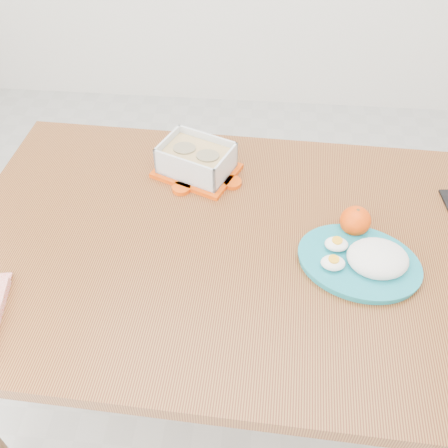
# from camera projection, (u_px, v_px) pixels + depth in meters

# --- Properties ---
(ground) EXTENTS (3.50, 3.50, 0.00)m
(ground) POSITION_uv_depth(u_px,v_px,m) (256.00, 351.00, 1.88)
(ground) COLOR #B7B7B2
(ground) RESTS_ON ground
(dining_table) EXTENTS (1.38, 0.95, 0.75)m
(dining_table) POSITION_uv_depth(u_px,v_px,m) (224.00, 263.00, 1.32)
(dining_table) COLOR brown
(dining_table) RESTS_ON ground
(food_container) EXTENTS (0.27, 0.24, 0.09)m
(food_container) POSITION_uv_depth(u_px,v_px,m) (196.00, 160.00, 1.41)
(food_container) COLOR #E24506
(food_container) RESTS_ON dining_table
(orange_fruit) EXTENTS (0.08, 0.08, 0.08)m
(orange_fruit) POSITION_uv_depth(u_px,v_px,m) (355.00, 221.00, 1.25)
(orange_fruit) COLOR #FF4505
(orange_fruit) RESTS_ON dining_table
(rice_plate) EXTENTS (0.36, 0.36, 0.08)m
(rice_plate) POSITION_uv_depth(u_px,v_px,m) (365.00, 259.00, 1.18)
(rice_plate) COLOR teal
(rice_plate) RESTS_ON dining_table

